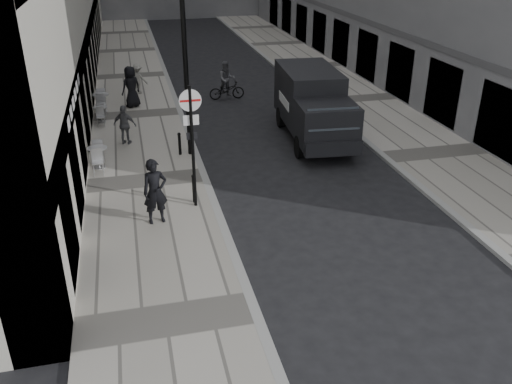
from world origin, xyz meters
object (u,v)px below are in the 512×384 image
(lamppost, at_px, (185,52))
(cyclist, at_px, (227,85))
(sign_post, at_px, (192,131))
(walking_man, at_px, (155,192))
(panel_van, at_px, (313,102))

(lamppost, height_order, cyclist, lamppost)
(sign_post, bearing_deg, cyclist, 73.86)
(walking_man, bearing_deg, cyclist, 59.85)
(sign_post, bearing_deg, panel_van, 42.31)
(sign_post, xyz_separation_m, panel_van, (5.59, 5.24, -1.01))
(lamppost, relative_size, cyclist, 3.60)
(walking_man, distance_m, panel_van, 9.12)
(panel_van, bearing_deg, lamppost, -166.01)
(lamppost, distance_m, panel_van, 5.81)
(walking_man, bearing_deg, sign_post, 21.55)
(walking_man, bearing_deg, lamppost, 61.80)
(walking_man, xyz_separation_m, sign_post, (1.24, 0.78, 1.46))
(lamppost, xyz_separation_m, panel_van, (5.19, 0.85, -2.45))
(walking_man, xyz_separation_m, cyclist, (4.48, 12.56, -0.34))
(sign_post, relative_size, lamppost, 0.55)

